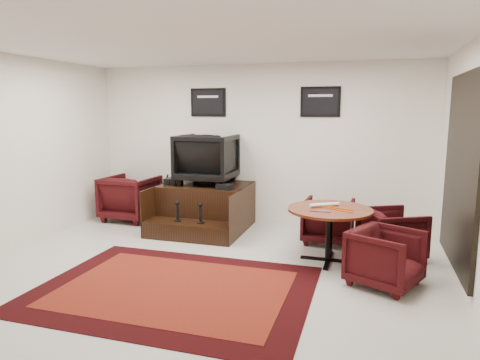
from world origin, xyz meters
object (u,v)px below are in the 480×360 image
(table_chair_window, at_px, (392,231))
(shine_podium, at_px, (204,208))
(armchair_side, at_px, (131,196))
(shine_chair, at_px, (207,156))
(meeting_table, at_px, (330,215))
(table_chair_corner, at_px, (386,255))
(table_chair_back, at_px, (328,219))

(table_chair_window, bearing_deg, shine_podium, 51.51)
(table_chair_window, bearing_deg, armchair_side, 53.52)
(shine_chair, bearing_deg, table_chair_window, 164.34)
(meeting_table, bearing_deg, shine_podium, 154.91)
(shine_chair, xyz_separation_m, table_chair_corner, (2.90, -1.82, -0.87))
(meeting_table, distance_m, table_chair_back, 0.90)
(armchair_side, relative_size, meeting_table, 0.81)
(meeting_table, relative_size, table_chair_window, 1.49)
(shine_podium, height_order, meeting_table, shine_podium)
(shine_chair, bearing_deg, shine_podium, 88.95)
(shine_podium, height_order, table_chair_back, shine_podium)
(shine_podium, xyz_separation_m, shine_chair, (0.00, 0.15, 0.88))
(table_chair_back, height_order, table_chair_window, table_chair_window)
(table_chair_corner, bearing_deg, table_chair_back, 53.51)
(shine_chair, height_order, table_chair_back, shine_chair)
(table_chair_back, distance_m, table_chair_corner, 1.69)
(shine_chair, height_order, armchair_side, shine_chair)
(shine_podium, distance_m, armchair_side, 1.54)
(meeting_table, xyz_separation_m, table_chair_back, (-0.09, 0.85, -0.27))
(meeting_table, bearing_deg, table_chair_window, 25.97)
(armchair_side, distance_m, meeting_table, 3.92)
(armchair_side, distance_m, table_chair_window, 4.61)
(table_chair_corner, bearing_deg, shine_chair, 83.40)
(meeting_table, bearing_deg, table_chair_corner, -42.32)
(shine_chair, bearing_deg, meeting_table, 150.74)
(shine_chair, distance_m, table_chair_window, 3.23)
(shine_podium, distance_m, shine_chair, 0.90)
(shine_podium, relative_size, table_chair_back, 2.04)
(table_chair_corner, bearing_deg, armchair_side, 93.07)
(shine_podium, relative_size, shine_chair, 1.59)
(meeting_table, xyz_separation_m, table_chair_window, (0.81, 0.39, -0.26))
(shine_chair, bearing_deg, table_chair_back, 170.07)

